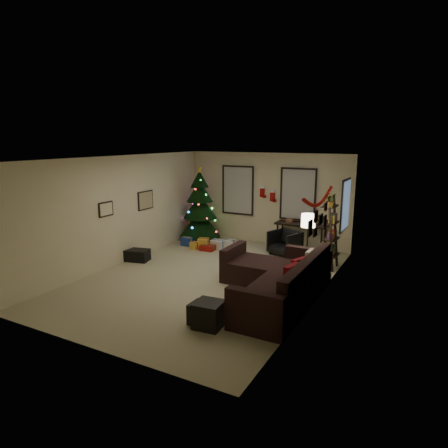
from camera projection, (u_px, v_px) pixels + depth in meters
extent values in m
plane|color=#B7AF8A|center=(208.00, 278.00, 9.05)|extent=(7.00, 7.00, 0.00)
plane|color=white|center=(207.00, 158.00, 8.48)|extent=(7.00, 7.00, 0.00)
plane|color=beige|center=(267.00, 199.00, 11.78)|extent=(5.00, 0.00, 5.00)
plane|color=beige|center=(84.00, 263.00, 5.75)|extent=(5.00, 0.00, 5.00)
plane|color=beige|center=(121.00, 210.00, 9.92)|extent=(0.00, 7.00, 7.00)
plane|color=beige|center=(320.00, 232.00, 7.61)|extent=(0.00, 7.00, 7.00)
cube|color=#728CB2|center=(238.00, 190.00, 12.15)|extent=(0.94, 0.02, 1.35)
cube|color=beige|center=(238.00, 190.00, 12.15)|extent=(0.94, 0.03, 1.35)
cube|color=#728CB2|center=(298.00, 194.00, 11.27)|extent=(0.94, 0.02, 1.35)
cube|color=beige|center=(298.00, 194.00, 11.27)|extent=(0.94, 0.03, 1.35)
cube|color=#728CB2|center=(346.00, 205.00, 9.79)|extent=(0.05, 0.27, 1.17)
cube|color=beige|center=(346.00, 205.00, 9.79)|extent=(0.05, 0.45, 1.17)
cylinder|color=black|center=(200.00, 236.00, 12.38)|extent=(0.09, 0.09, 0.28)
cone|color=black|center=(200.00, 222.00, 12.30)|extent=(1.26, 1.26, 0.88)
cone|color=black|center=(200.00, 206.00, 12.19)|extent=(1.04, 1.04, 0.74)
cone|color=black|center=(200.00, 191.00, 12.09)|extent=(0.82, 0.82, 0.65)
cone|color=black|center=(199.00, 179.00, 12.01)|extent=(0.56, 0.56, 0.51)
cylinder|color=maroon|center=(200.00, 239.00, 12.41)|extent=(1.02, 1.02, 0.04)
cube|color=gold|center=(195.00, 246.00, 11.38)|extent=(0.22, 0.22, 0.20)
cube|color=silver|center=(230.00, 243.00, 11.68)|extent=(0.25, 0.30, 0.18)
cube|color=maroon|center=(208.00, 248.00, 11.25)|extent=(0.40, 0.30, 0.15)
cube|color=navy|center=(187.00, 241.00, 11.73)|extent=(0.30, 0.22, 0.25)
cube|color=#14591E|center=(192.00, 237.00, 12.16)|extent=(0.26, 0.26, 0.28)
cube|color=gold|center=(203.00, 243.00, 11.41)|extent=(0.28, 0.25, 0.30)
cube|color=silver|center=(217.00, 244.00, 11.54)|extent=(0.35, 0.28, 0.22)
cube|color=black|center=(285.00, 291.00, 7.63)|extent=(1.01, 2.70, 0.47)
cube|color=black|center=(307.00, 271.00, 7.34)|extent=(0.20, 2.70, 0.46)
cube|color=black|center=(255.00, 314.00, 6.35)|extent=(1.01, 0.20, 0.74)
cube|color=black|center=(308.00, 264.00, 8.85)|extent=(1.01, 0.20, 0.74)
cube|color=black|center=(256.00, 271.00, 8.81)|extent=(0.96, 1.01, 0.47)
cube|color=black|center=(233.00, 261.00, 9.04)|extent=(0.18, 1.01, 0.74)
cube|color=maroon|center=(292.00, 276.00, 7.29)|extent=(0.20, 0.44, 0.43)
cube|color=maroon|center=(300.00, 269.00, 7.70)|extent=(0.26, 0.43, 0.41)
cube|color=beige|center=(310.00, 260.00, 8.30)|extent=(0.12, 0.40, 0.40)
cube|color=black|center=(209.00, 314.00, 6.67)|extent=(0.50, 0.50, 0.44)
cube|color=black|center=(202.00, 313.00, 6.81)|extent=(0.38, 0.38, 0.36)
cube|color=black|center=(301.00, 224.00, 11.13)|extent=(1.43, 0.51, 0.05)
cylinder|color=black|center=(277.00, 237.00, 11.33)|extent=(0.05, 0.05, 0.72)
cylinder|color=black|center=(282.00, 234.00, 11.68)|extent=(0.05, 0.05, 0.72)
cylinder|color=black|center=(321.00, 242.00, 10.75)|extent=(0.05, 0.05, 0.72)
cylinder|color=black|center=(325.00, 239.00, 11.10)|extent=(0.05, 0.05, 0.72)
imported|color=black|center=(285.00, 243.00, 10.77)|extent=(0.82, 0.80, 0.67)
cube|color=black|center=(331.00, 235.00, 9.30)|extent=(0.05, 0.05, 1.78)
cube|color=black|center=(335.00, 231.00, 9.71)|extent=(0.05, 0.05, 1.78)
cube|color=black|center=(331.00, 255.00, 9.64)|extent=(0.30, 0.49, 0.03)
cube|color=black|center=(331.00, 239.00, 9.55)|extent=(0.30, 0.49, 0.03)
cube|color=black|center=(332.00, 223.00, 9.47)|extent=(0.30, 0.49, 0.03)
cube|color=black|center=(333.00, 206.00, 9.39)|extent=(0.30, 0.49, 0.03)
imported|color=#4C4C4C|center=(331.00, 198.00, 9.00)|extent=(0.45, 0.41, 0.44)
cylinder|color=black|center=(306.00, 276.00, 9.11)|extent=(0.25, 0.25, 0.03)
cylinder|color=black|center=(307.00, 250.00, 8.98)|extent=(0.03, 0.03, 1.23)
cylinder|color=white|center=(308.00, 221.00, 8.83)|extent=(0.31, 0.31, 0.29)
cube|color=black|center=(146.00, 200.00, 10.69)|extent=(0.04, 0.60, 0.50)
cube|color=tan|center=(146.00, 200.00, 10.69)|extent=(0.01, 0.54, 0.45)
cube|color=black|center=(106.00, 209.00, 9.43)|extent=(0.04, 0.45, 0.35)
cube|color=beige|center=(106.00, 209.00, 9.43)|extent=(0.01, 0.41, 0.31)
cube|color=black|center=(310.00, 228.00, 7.06)|extent=(0.03, 0.22, 0.28)
cube|color=black|center=(316.00, 216.00, 7.33)|extent=(0.03, 0.18, 0.22)
cube|color=black|center=(315.00, 232.00, 7.40)|extent=(0.03, 0.20, 0.16)
cube|color=black|center=(321.00, 219.00, 7.66)|extent=(0.03, 0.26, 0.20)
cube|color=black|center=(325.00, 221.00, 7.98)|extent=(0.03, 0.18, 0.24)
cube|color=black|center=(326.00, 206.00, 7.92)|extent=(0.03, 0.16, 0.16)
cube|color=#990F0C|center=(262.00, 192.00, 11.79)|extent=(0.14, 0.04, 0.30)
cube|color=white|center=(262.00, 187.00, 11.76)|extent=(0.16, 0.05, 0.08)
cube|color=#990F0C|center=(264.00, 197.00, 11.79)|extent=(0.10, 0.04, 0.08)
cube|color=#990F0C|center=(272.00, 196.00, 11.64)|extent=(0.14, 0.04, 0.30)
cube|color=white|center=(273.00, 191.00, 11.61)|extent=(0.16, 0.05, 0.08)
cube|color=#990F0C|center=(274.00, 201.00, 11.64)|extent=(0.10, 0.04, 0.08)
cube|color=black|center=(137.00, 255.00, 10.28)|extent=(0.67, 0.52, 0.30)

